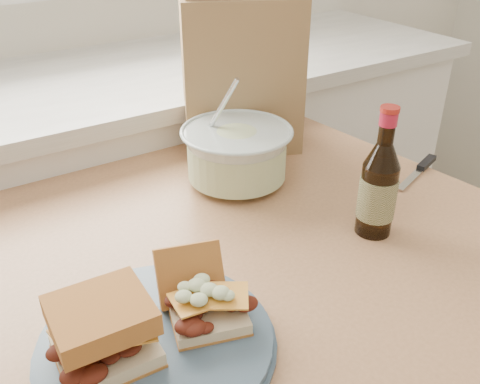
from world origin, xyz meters
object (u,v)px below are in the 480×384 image
plate (157,342)px  beer_bottle (378,188)px  dining_table (233,292)px  coleslaw_bowl (237,156)px  paper_bag (241,73)px

plate → beer_bottle: (0.44, 0.05, 0.08)m
dining_table → coleslaw_bowl: (0.12, 0.17, 0.18)m
dining_table → plate: 0.30m
coleslaw_bowl → paper_bag: size_ratio=0.66×
coleslaw_bowl → plate: bearing=-135.5°
plate → beer_bottle: beer_bottle is taller
beer_bottle → paper_bag: bearing=110.0°
dining_table → coleslaw_bowl: bearing=48.8°
plate → paper_bag: size_ratio=0.91×
plate → beer_bottle: 0.45m
paper_bag → plate: bearing=-107.4°
dining_table → coleslaw_bowl: 0.27m
paper_bag → dining_table: bearing=-99.9°
beer_bottle → paper_bag: 0.45m
plate → coleslaw_bowl: (0.34, 0.33, 0.05)m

